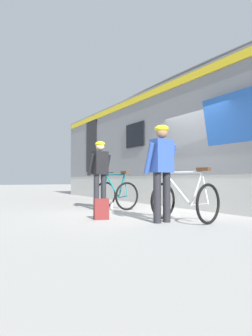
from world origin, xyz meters
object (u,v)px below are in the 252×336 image
at_px(cyclist_far_in_dark, 100,169).
at_px(backpack_on_platform, 101,209).
at_px(train_car, 227,138).
at_px(cyclist_near_in_blue, 162,164).
at_px(bicycle_near_white, 185,200).
at_px(water_bottle_near_the_bikes, 112,205).
at_px(bicycle_far_teal, 116,193).

relative_size(cyclist_far_in_dark, backpack_on_platform, 4.40).
relative_size(train_car, backpack_on_platform, 44.59).
bearing_deg(train_car, backpack_on_platform, -169.48).
bearing_deg(backpack_on_platform, cyclist_near_in_blue, -36.08).
relative_size(train_car, cyclist_near_in_blue, 10.12).
height_order(cyclist_far_in_dark, backpack_on_platform, cyclist_far_in_dark).
xyz_separation_m(bicycle_near_white, water_bottle_near_the_bikes, (-0.02, 2.92, -0.31)).
height_order(backpack_on_platform, water_bottle_near_the_bikes, backpack_on_platform).
bearing_deg(bicycle_near_white, cyclist_near_in_blue, 168.63).
bearing_deg(cyclist_far_in_dark, bicycle_near_white, -82.20).
height_order(train_car, cyclist_far_in_dark, train_car).
bearing_deg(bicycle_near_white, water_bottle_near_the_bikes, 90.47).
bearing_deg(bicycle_far_teal, cyclist_near_in_blue, -100.49).
xyz_separation_m(cyclist_near_in_blue, bicycle_near_white, (0.45, -0.09, -0.65)).
distance_m(cyclist_far_in_dark, bicycle_near_white, 2.97).
bearing_deg(cyclist_near_in_blue, cyclist_far_in_dark, 88.85).
bearing_deg(cyclist_near_in_blue, bicycle_near_white, -11.37).
distance_m(train_car, bicycle_near_white, 3.94).
distance_m(cyclist_near_in_blue, water_bottle_near_the_bikes, 3.02).
height_order(cyclist_near_in_blue, bicycle_near_white, cyclist_near_in_blue).
height_order(bicycle_far_teal, water_bottle_near_the_bikes, bicycle_far_teal).
distance_m(cyclist_near_in_blue, bicycle_far_teal, 2.89).
xyz_separation_m(bicycle_near_white, backpack_on_platform, (-1.21, 1.03, -0.20)).
bearing_deg(backpack_on_platform, train_car, 25.24).
distance_m(bicycle_near_white, water_bottle_near_the_bikes, 2.94).
bearing_deg(cyclist_far_in_dark, backpack_on_platform, -114.03).
relative_size(cyclist_near_in_blue, water_bottle_near_the_bikes, 9.19).
xyz_separation_m(train_car, cyclist_near_in_blue, (-3.56, -1.74, -0.91)).
xyz_separation_m(train_car, cyclist_far_in_dark, (-3.51, 1.04, -0.91)).
bearing_deg(water_bottle_near_the_bikes, backpack_on_platform, -122.11).
bearing_deg(bicycle_near_white, cyclist_far_in_dark, 97.80).
height_order(cyclist_far_in_dark, water_bottle_near_the_bikes, cyclist_far_in_dark).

